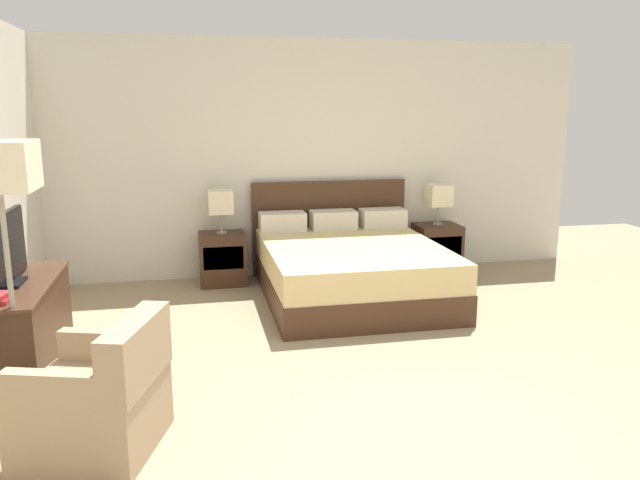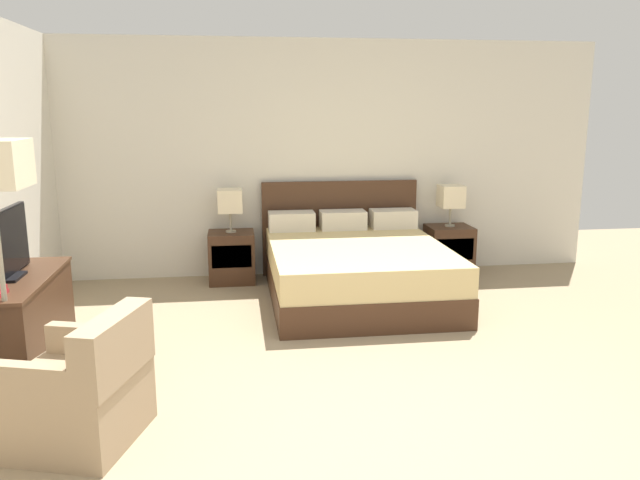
{
  "view_description": "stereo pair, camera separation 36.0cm",
  "coord_description": "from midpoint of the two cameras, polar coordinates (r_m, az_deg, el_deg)",
  "views": [
    {
      "loc": [
        -1.19,
        -3.01,
        1.87
      ],
      "look_at": [
        -0.11,
        2.11,
        0.75
      ],
      "focal_mm": 35.0,
      "sensor_mm": 36.0,
      "label": 1
    },
    {
      "loc": [
        -0.83,
        -3.07,
        1.87
      ],
      "look_at": [
        -0.11,
        2.11,
        0.75
      ],
      "focal_mm": 35.0,
      "sensor_mm": 36.0,
      "label": 2
    }
  ],
  "objects": [
    {
      "name": "tv",
      "position": [
        4.72,
        -24.92,
        -0.52
      ],
      "size": [
        0.18,
        0.84,
        0.48
      ],
      "color": "black",
      "rests_on": "dresser"
    },
    {
      "name": "armchair_by_window",
      "position": [
        3.81,
        -18.51,
        -13.21
      ],
      "size": [
        0.86,
        0.85,
        0.76
      ],
      "color": "#9E8466",
      "rests_on": "ground"
    },
    {
      "name": "table_lamp_right",
      "position": [
        7.16,
        13.31,
        3.87
      ],
      "size": [
        0.26,
        0.26,
        0.46
      ],
      "color": "gray",
      "rests_on": "nightstand_right"
    },
    {
      "name": "nightstand_right",
      "position": [
        7.27,
        13.08,
        -0.91
      ],
      "size": [
        0.49,
        0.43,
        0.55
      ],
      "color": "#422819",
      "rests_on": "ground"
    },
    {
      "name": "bed",
      "position": [
        6.21,
        4.96,
        -2.58
      ],
      "size": [
        1.76,
        2.07,
        1.06
      ],
      "color": "#422819",
      "rests_on": "ground"
    },
    {
      "name": "dresser",
      "position": [
        4.88,
        -24.3,
        -7.04
      ],
      "size": [
        0.55,
        1.22,
        0.7
      ],
      "color": "#422819",
      "rests_on": "ground"
    },
    {
      "name": "nightstand_left",
      "position": [
        6.79,
        -6.58,
        -1.57
      ],
      "size": [
        0.49,
        0.43,
        0.55
      ],
      "color": "#422819",
      "rests_on": "ground"
    },
    {
      "name": "wall_back",
      "position": [
        7.01,
        0.39,
        7.41
      ],
      "size": [
        6.6,
        0.06,
        2.6
      ],
      "primitive_type": "cube",
      "color": "silver",
      "rests_on": "ground"
    },
    {
      "name": "table_lamp_left",
      "position": [
        6.68,
        -6.7,
        3.54
      ],
      "size": [
        0.26,
        0.26,
        0.46
      ],
      "color": "gray",
      "rests_on": "nightstand_left"
    },
    {
      "name": "ground_plane",
      "position": [
        3.71,
        9.5,
        -18.37
      ],
      "size": [
        11.51,
        11.51,
        0.0
      ],
      "primitive_type": "plane",
      "color": "#998466"
    }
  ]
}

